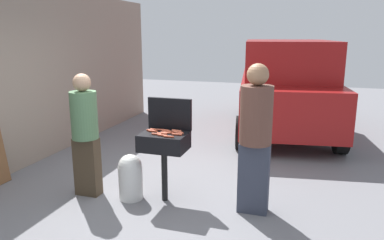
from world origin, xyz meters
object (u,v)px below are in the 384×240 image
bbq_grill (164,144)px  person_right (255,134)px  hot_dog_13 (179,133)px  hot_dog_14 (165,130)px  hot_dog_5 (157,134)px  hot_dog_4 (166,133)px  hot_dog_3 (169,137)px  hot_dog_1 (153,131)px  person_left (85,131)px  hot_dog_10 (169,132)px  hot_dog_8 (162,133)px  hot_dog_6 (155,129)px  propane_tank (130,176)px  hot_dog_11 (162,135)px  parked_minivan (286,86)px  hot_dog_0 (167,131)px  hot_dog_12 (152,130)px  hot_dog_9 (177,131)px  hot_dog_7 (177,132)px

bbq_grill → person_right: size_ratio=0.50×
hot_dog_13 → hot_dog_14: bearing=163.2°
hot_dog_5 → person_right: 1.23m
person_right → hot_dog_4: bearing=8.3°
hot_dog_3 → person_right: size_ratio=0.07×
bbq_grill → hot_dog_4: hot_dog_4 is taller
hot_dog_1 → hot_dog_14: bearing=36.8°
hot_dog_3 → hot_dog_13: same height
hot_dog_3 → hot_dog_4: bearing=123.4°
hot_dog_1 → person_left: size_ratio=0.08×
hot_dog_10 → hot_dog_1: bearing=-179.1°
hot_dog_3 → hot_dog_13: 0.21m
hot_dog_8 → hot_dog_10: 0.10m
hot_dog_6 → hot_dog_10: (0.23, -0.09, 0.00)m
hot_dog_6 → propane_tank: size_ratio=0.21×
hot_dog_4 → person_left: person_left is taller
hot_dog_8 → hot_dog_14: 0.16m
hot_dog_14 → person_right: person_right is taller
hot_dog_4 → hot_dog_13: (0.15, 0.06, 0.00)m
hot_dog_11 → hot_dog_14: 0.25m
hot_dog_8 → hot_dog_14: (-0.03, 0.16, 0.00)m
hot_dog_11 → hot_dog_13: bearing=49.8°
hot_dog_6 → parked_minivan: bearing=70.9°
hot_dog_11 → person_right: 1.14m
bbq_grill → person_left: person_left is taller
hot_dog_0 → hot_dog_10: size_ratio=1.00×
hot_dog_1 → hot_dog_10: same height
hot_dog_5 → hot_dog_12: 0.21m
hot_dog_5 → hot_dog_3: bearing=-18.8°
propane_tank → person_right: bearing=4.5°
hot_dog_12 → hot_dog_13: same height
bbq_grill → hot_dog_1: (-0.16, 0.02, 0.16)m
bbq_grill → hot_dog_5: bearing=-118.8°
hot_dog_1 → hot_dog_10: bearing=0.9°
hot_dog_3 → hot_dog_10: same height
hot_dog_6 → parked_minivan: (1.40, 4.04, 0.09)m
hot_dog_12 → parked_minivan: size_ratio=0.03×
hot_dog_14 → hot_dog_8: bearing=-79.8°
hot_dog_6 → hot_dog_14: 0.13m
hot_dog_8 → hot_dog_13: bearing=26.6°
propane_tank → hot_dog_14: bearing=25.6°
hot_dog_9 → hot_dog_12: same height
hot_dog_8 → hot_dog_1: bearing=155.2°
hot_dog_11 → parked_minivan: (1.20, 4.29, 0.09)m
parked_minivan → hot_dog_1: bearing=62.8°
hot_dog_3 → hot_dog_7: 0.25m
hot_dog_8 → hot_dog_0: bearing=81.2°
hot_dog_5 → bbq_grill: bearing=61.2°
hot_dog_11 → hot_dog_13: (0.15, 0.18, 0.00)m
hot_dog_11 → person_left: size_ratio=0.08×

